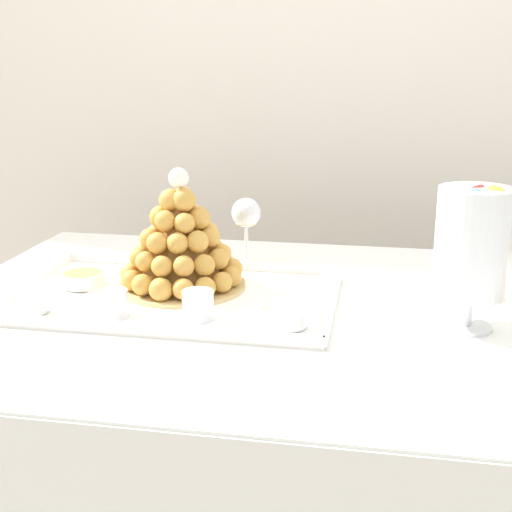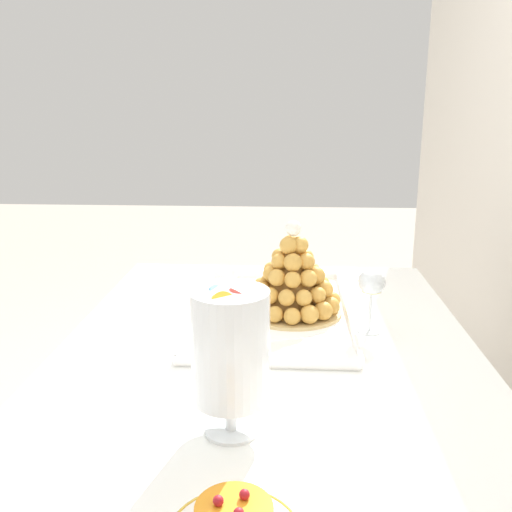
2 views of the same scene
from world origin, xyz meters
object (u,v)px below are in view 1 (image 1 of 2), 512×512
Objects in this scene: dessert_cup_mid_right at (289,314)px; macaron_goblet at (473,244)px; dessert_cup_centre at (198,306)px; creme_brulee_ramekin at (83,278)px; croquembouche at (181,244)px; serving_tray at (176,297)px; dessert_cup_mid_left at (114,305)px; dessert_cup_left at (34,301)px; wine_glass at (246,216)px.

dessert_cup_mid_right is 0.33m from macaron_goblet.
dessert_cup_centre is 0.31m from creme_brulee_ramekin.
croquembouche is 0.56m from macaron_goblet.
macaron_goblet is (0.75, -0.08, 0.13)m from creme_brulee_ramekin.
dessert_cup_mid_left is (-0.07, -0.13, 0.03)m from serving_tray.
dessert_cup_mid_right is at bearing -167.47° from macaron_goblet.
dessert_cup_mid_right is at bearing 1.89° from dessert_cup_left.
creme_brulee_ramekin is 0.76m from macaron_goblet.
dessert_cup_mid_left is at bearing -50.90° from creme_brulee_ramekin.
macaron_goblet is (0.54, -0.11, 0.05)m from croquembouche.
macaron_goblet is (0.30, 0.07, 0.12)m from dessert_cup_mid_right.
serving_tray is 0.56m from macaron_goblet.
dessert_cup_mid_right is (0.24, -0.12, 0.02)m from serving_tray.
dessert_cup_mid_right is 0.24× the size of macaron_goblet.
dessert_cup_mid_right is at bearing -35.70° from croquembouche.
dessert_cup_mid_left is at bearing -173.27° from dessert_cup_centre.
dessert_cup_centre is at bearing 6.73° from dessert_cup_mid_left.
macaron_goblet reaches higher than creme_brulee_ramekin.
serving_tray is 10.05× the size of dessert_cup_mid_right.
dessert_cup_centre is at bearing -172.58° from macaron_goblet.
dessert_cup_mid_left reaches higher than dessert_cup_mid_right.
croquembouche is 0.30m from dessert_cup_mid_right.
dessert_cup_left is 0.47m from dessert_cup_mid_right.
dessert_cup_left reaches higher than creme_brulee_ramekin.
macaron_goblet is at bearing 7.25° from dessert_cup_mid_left.
dessert_cup_mid_left is (0.15, 0.00, 0.00)m from dessert_cup_left.
creme_brulee_ramekin is (-0.28, 0.14, -0.01)m from dessert_cup_centre.
creme_brulee_ramekin is at bearing 129.10° from dessert_cup_mid_left.
wine_glass reaches higher than dessert_cup_centre.
dessert_cup_centre is 0.22× the size of macaron_goblet.
dessert_cup_left is 0.31× the size of wine_glass.
macaron_goblet reaches higher than dessert_cup_centre.
dessert_cup_mid_left is at bearing -111.73° from croquembouche.
macaron_goblet is 1.66× the size of wine_glass.
macaron_goblet reaches higher than dessert_cup_mid_right.
creme_brulee_ramekin is 0.56× the size of wine_glass.
wine_glass reaches higher than creme_brulee_ramekin.
dessert_cup_mid_right is (0.24, -0.17, -0.07)m from croquembouche.
creme_brulee_ramekin is (-0.44, 0.15, -0.01)m from dessert_cup_mid_right.
dessert_cup_left is (-0.23, -0.14, 0.03)m from serving_tray.
dessert_cup_left is at bearing -178.11° from dessert_cup_mid_right.
dessert_cup_left is at bearing -140.04° from croquembouche.
serving_tray is 0.21m from creme_brulee_ramekin.
croquembouche is 5.29× the size of dessert_cup_left.
creme_brulee_ramekin is 0.38m from wine_glass.
serving_tray is 0.26m from dessert_cup_left.
croquembouche is 0.22m from creme_brulee_ramekin.
dessert_cup_left is 0.86× the size of dessert_cup_centre.
dessert_cup_mid_right is at bearing -18.44° from creme_brulee_ramekin.
dessert_cup_left is 0.78m from macaron_goblet.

